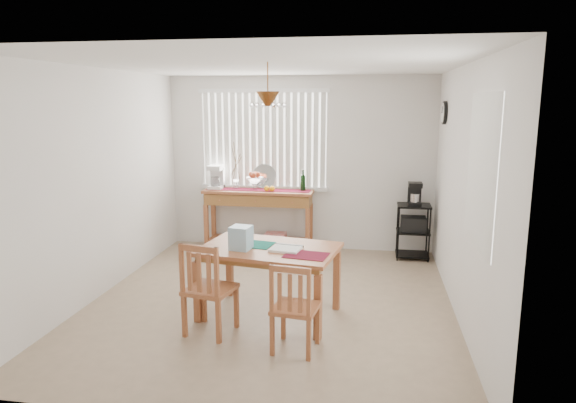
% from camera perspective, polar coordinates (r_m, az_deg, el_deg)
% --- Properties ---
extents(ground, '(4.00, 4.50, 0.01)m').
position_cam_1_polar(ground, '(5.92, -1.86, -11.07)').
color(ground, tan).
extents(room_shell, '(4.20, 4.70, 2.70)m').
position_cam_1_polar(room_shell, '(5.52, -1.91, 5.51)').
color(room_shell, silver).
rests_on(room_shell, ground).
extents(sideboard, '(1.64, 0.46, 0.92)m').
position_cam_1_polar(sideboard, '(7.71, -3.21, -0.40)').
color(sideboard, '#A35D37').
rests_on(sideboard, ground).
extents(sideboard_items, '(1.56, 0.39, 0.71)m').
position_cam_1_polar(sideboard_items, '(7.73, -5.28, 2.42)').
color(sideboard_items, maroon).
rests_on(sideboard_items, sideboard).
extents(wire_cart, '(0.46, 0.37, 0.79)m').
position_cam_1_polar(wire_cart, '(7.54, 13.74, -2.68)').
color(wire_cart, black).
rests_on(wire_cart, ground).
extents(cart_items, '(0.19, 0.22, 0.32)m').
position_cam_1_polar(cart_items, '(7.46, 13.90, 0.79)').
color(cart_items, black).
rests_on(cart_items, wire_cart).
extents(dining_table, '(1.51, 1.10, 0.74)m').
position_cam_1_polar(dining_table, '(5.35, -2.12, -5.99)').
color(dining_table, '#A35D37').
rests_on(dining_table, ground).
extents(table_items, '(1.06, 0.66, 0.24)m').
position_cam_1_polar(table_items, '(5.24, -3.98, -4.38)').
color(table_items, '#126556').
rests_on(table_items, dining_table).
extents(chair_left, '(0.51, 0.51, 0.93)m').
position_cam_1_polar(chair_left, '(5.04, -8.88, -9.60)').
color(chair_left, '#A35D37').
rests_on(chair_left, ground).
extents(chair_right, '(0.44, 0.44, 0.85)m').
position_cam_1_polar(chair_right, '(4.67, 0.71, -11.76)').
color(chair_right, '#A35D37').
rests_on(chair_right, ground).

